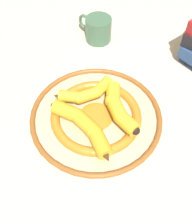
# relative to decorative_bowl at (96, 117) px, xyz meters

# --- Properties ---
(ground_plane) EXTENTS (2.80, 2.80, 0.00)m
(ground_plane) POSITION_rel_decorative_bowl_xyz_m (0.02, 0.01, -0.02)
(ground_plane) COLOR beige
(decorative_bowl) EXTENTS (0.34, 0.34, 0.03)m
(decorative_bowl) POSITION_rel_decorative_bowl_xyz_m (0.00, 0.00, 0.00)
(decorative_bowl) COLOR beige
(decorative_bowl) RESTS_ON ground_plane
(banana_a) EXTENTS (0.12, 0.13, 0.03)m
(banana_a) POSITION_rel_decorative_bowl_xyz_m (-0.05, 0.03, 0.03)
(banana_a) COLOR yellow
(banana_a) RESTS_ON decorative_bowl
(banana_b) EXTENTS (0.14, 0.14, 0.04)m
(banana_b) POSITION_rel_decorative_bowl_xyz_m (0.05, 0.03, 0.04)
(banana_b) COLOR yellow
(banana_b) RESTS_ON decorative_bowl
(banana_c) EXTENTS (0.21, 0.10, 0.04)m
(banana_c) POSITION_rel_decorative_bowl_xyz_m (0.00, -0.06, 0.04)
(banana_c) COLOR gold
(banana_c) RESTS_ON decorative_bowl
(coffee_mug) EXTENTS (0.13, 0.09, 0.08)m
(coffee_mug) POSITION_rel_decorative_bowl_xyz_m (-0.15, 0.31, 0.02)
(coffee_mug) COLOR #477056
(coffee_mug) RESTS_ON ground_plane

